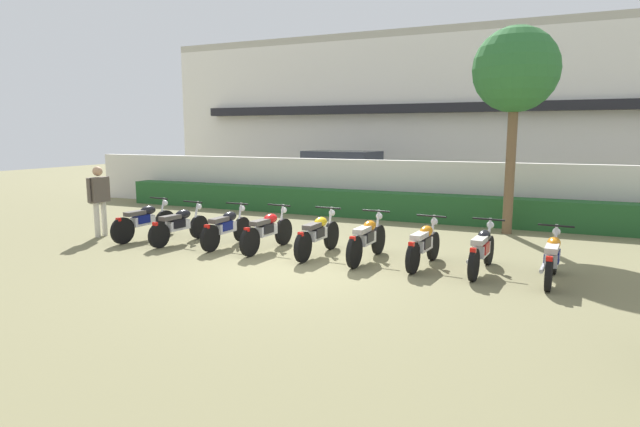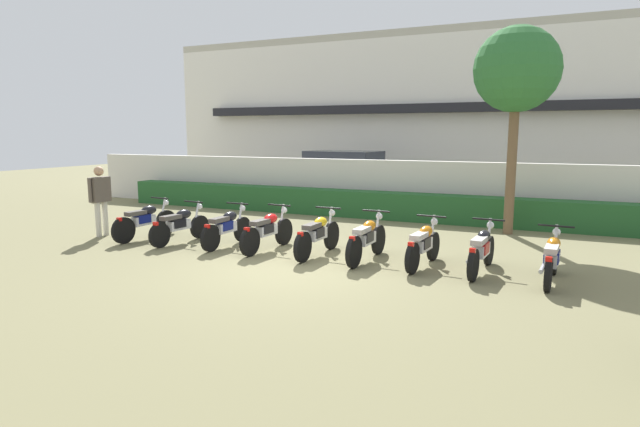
{
  "view_description": "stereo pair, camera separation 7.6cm",
  "coord_description": "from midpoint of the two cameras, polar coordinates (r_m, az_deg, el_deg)",
  "views": [
    {
      "loc": [
        4.44,
        -8.62,
        2.56
      ],
      "look_at": [
        0.0,
        1.36,
        0.86
      ],
      "focal_mm": 29.12,
      "sensor_mm": 36.0,
      "label": 1
    },
    {
      "loc": [
        4.51,
        -8.59,
        2.56
      ],
      "look_at": [
        0.0,
        1.36,
        0.86
      ],
      "focal_mm": 29.12,
      "sensor_mm": 36.0,
      "label": 2
    }
  ],
  "objects": [
    {
      "name": "ground",
      "position": [
        10.03,
        -3.0,
        -5.97
      ],
      "size": [
        60.0,
        60.0,
        0.0
      ],
      "primitive_type": "plane",
      "color": "olive"
    },
    {
      "name": "building",
      "position": [
        24.69,
        14.17,
        10.46
      ],
      "size": [
        25.01,
        6.5,
        6.76
      ],
      "color": "white",
      "rests_on": "ground"
    },
    {
      "name": "compound_wall",
      "position": [
        16.37,
        8.39,
        2.78
      ],
      "size": [
        23.76,
        0.3,
        1.73
      ],
      "primitive_type": "cube",
      "color": "silver",
      "rests_on": "ground"
    },
    {
      "name": "hedge_row",
      "position": [
        15.75,
        7.65,
        0.87
      ],
      "size": [
        19.01,
        0.7,
        0.8
      ],
      "primitive_type": "cube",
      "color": "#235628",
      "rests_on": "ground"
    },
    {
      "name": "parked_car",
      "position": [
        19.89,
        3.08,
        4.12
      ],
      "size": [
        4.7,
        2.55,
        1.89
      ],
      "rotation": [
        0.0,
        0.0,
        -0.13
      ],
      "color": "#9EA3A8",
      "rests_on": "ground"
    },
    {
      "name": "tree_near_inspector",
      "position": [
        14.07,
        20.95,
        14.38
      ],
      "size": [
        2.09,
        2.09,
        5.16
      ],
      "color": "brown",
      "rests_on": "ground"
    },
    {
      "name": "motorcycle_in_row_0",
      "position": [
        13.31,
        -18.51,
        -0.74
      ],
      "size": [
        0.6,
        1.94,
        0.97
      ],
      "rotation": [
        0.0,
        0.0,
        1.46
      ],
      "color": "black",
      "rests_on": "ground"
    },
    {
      "name": "motorcycle_in_row_1",
      "position": [
        12.6,
        -14.98,
        -1.18
      ],
      "size": [
        0.6,
        1.83,
        0.94
      ],
      "rotation": [
        0.0,
        0.0,
        1.45
      ],
      "color": "black",
      "rests_on": "ground"
    },
    {
      "name": "motorcycle_in_row_2",
      "position": [
        11.97,
        -10.04,
        -1.49
      ],
      "size": [
        0.6,
        1.8,
        0.96
      ],
      "rotation": [
        0.0,
        0.0,
        1.53
      ],
      "color": "black",
      "rests_on": "ground"
    },
    {
      "name": "motorcycle_in_row_3",
      "position": [
        11.45,
        -5.62,
        -1.83
      ],
      "size": [
        0.6,
        1.92,
        0.97
      ],
      "rotation": [
        0.0,
        0.0,
        1.49
      ],
      "color": "black",
      "rests_on": "ground"
    },
    {
      "name": "motorcycle_in_row_4",
      "position": [
        10.92,
        -0.06,
        -2.3
      ],
      "size": [
        0.6,
        1.97,
        0.97
      ],
      "rotation": [
        0.0,
        0.0,
        1.53
      ],
      "color": "black",
      "rests_on": "ground"
    },
    {
      "name": "motorcycle_in_row_5",
      "position": [
        10.51,
        5.36,
        -2.76
      ],
      "size": [
        0.6,
        1.95,
        0.97
      ],
      "rotation": [
        0.0,
        0.0,
        1.52
      ],
      "color": "black",
      "rests_on": "ground"
    },
    {
      "name": "motorcycle_in_row_6",
      "position": [
        10.2,
        11.49,
        -3.34
      ],
      "size": [
        0.6,
        1.78,
        0.95
      ],
      "rotation": [
        0.0,
        0.0,
        1.47
      ],
      "color": "black",
      "rests_on": "ground"
    },
    {
      "name": "motorcycle_in_row_7",
      "position": [
        10.04,
        17.55,
        -3.78
      ],
      "size": [
        0.6,
        1.89,
        0.95
      ],
      "rotation": [
        0.0,
        0.0,
        1.49
      ],
      "color": "black",
      "rests_on": "ground"
    },
    {
      "name": "motorcycle_in_row_8",
      "position": [
        9.82,
        24.34,
        -4.46
      ],
      "size": [
        0.6,
        1.78,
        0.94
      ],
      "rotation": [
        0.0,
        0.0,
        1.5
      ],
      "color": "black",
      "rests_on": "ground"
    },
    {
      "name": "inspector_person",
      "position": [
        14.0,
        -22.86,
        1.92
      ],
      "size": [
        0.24,
        0.7,
        1.75
      ],
      "color": "beige",
      "rests_on": "ground"
    }
  ]
}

